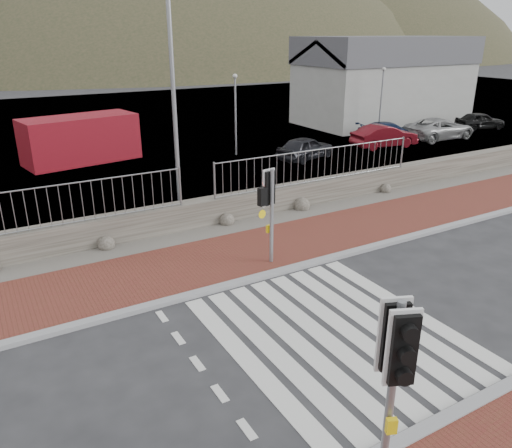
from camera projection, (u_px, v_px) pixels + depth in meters
ground at (335, 333)px, 10.76m from camera, size 220.00×220.00×0.00m
sidewalk_far at (237, 256)px, 14.38m from camera, size 40.00×3.00×0.08m
kerb_near at (447, 418)px, 8.31m from camera, size 40.00×0.25×0.12m
kerb_far at (264, 276)px, 13.16m from camera, size 40.00×0.25×0.12m
zebra_crossing at (335, 333)px, 10.75m from camera, size 4.62×5.60×0.01m
gravel_strip at (208, 233)px, 16.00m from camera, size 40.00×1.50×0.06m
stone_wall at (197, 214)px, 16.49m from camera, size 40.00×0.60×0.90m
railing at (197, 175)px, 15.88m from camera, size 18.07×0.07×1.22m
quay at (73, 129)px, 33.30m from camera, size 120.00×40.00×0.50m
water at (16, 85)px, 61.58m from camera, size 220.00×50.00×0.05m
harbor_building at (385, 80)px, 35.11m from camera, size 12.20×6.20×5.80m
hills_backdrop at (62, 199)px, 93.23m from camera, size 254.00×90.00×100.00m
traffic_signal_near at (395, 357)px, 6.47m from camera, size 0.49×0.40×2.95m
traffic_signal_far at (271, 197)px, 13.23m from camera, size 0.67×0.30×2.73m
streetlight at (177, 85)px, 15.59m from camera, size 1.71×0.41×8.06m
shipping_container at (80, 139)px, 24.61m from camera, size 5.69×3.16×2.24m
car_a at (305, 148)px, 25.23m from camera, size 3.68×2.29×1.17m
car_b at (384, 136)px, 27.87m from camera, size 3.92×1.78×1.25m
car_c at (389, 131)px, 29.60m from camera, size 4.07×2.53×1.10m
car_d at (439, 129)px, 30.02m from camera, size 4.59×2.18×1.26m
car_e at (480, 121)px, 33.11m from camera, size 3.53×2.11×1.13m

